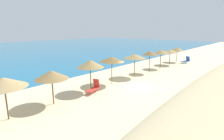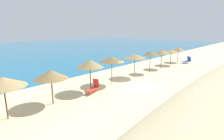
{
  "view_description": "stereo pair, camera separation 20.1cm",
  "coord_description": "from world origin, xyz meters",
  "views": [
    {
      "loc": [
        -14.29,
        -9.41,
        5.46
      ],
      "look_at": [
        -0.92,
        2.31,
        1.42
      ],
      "focal_mm": 28.4,
      "sensor_mm": 36.0,
      "label": 1
    },
    {
      "loc": [
        -14.16,
        -9.56,
        5.46
      ],
      "look_at": [
        -0.92,
        2.31,
        1.42
      ],
      "focal_mm": 28.4,
      "sensor_mm": 36.0,
      "label": 2
    }
  ],
  "objects": [
    {
      "name": "beach_umbrella_8",
      "position": [
        12.8,
        2.07,
        2.18
      ],
      "size": [
        2.45,
        2.45,
        2.46
      ],
      "color": "brown",
      "rests_on": "ground_plane"
    },
    {
      "name": "beach_umbrella_2",
      "position": [
        -7.81,
        2.13,
        2.27
      ],
      "size": [
        2.45,
        2.45,
        2.59
      ],
      "color": "brown",
      "rests_on": "ground_plane"
    },
    {
      "name": "lounge_chair_1",
      "position": [
        -4.03,
        1.76,
        0.43
      ],
      "size": [
        1.66,
        1.01,
        1.12
      ],
      "rotation": [
        0.0,
        0.0,
        1.87
      ],
      "color": "red",
      "rests_on": "ground_plane"
    },
    {
      "name": "beach_umbrella_9",
      "position": [
        16.08,
        2.24,
        2.24
      ],
      "size": [
        2.25,
        2.25,
        2.56
      ],
      "color": "brown",
      "rests_on": "ground_plane"
    },
    {
      "name": "beach_umbrella_4",
      "position": [
        -1.04,
        2.24,
        2.57
      ],
      "size": [
        2.55,
        2.55,
        2.83
      ],
      "color": "brown",
      "rests_on": "ground_plane"
    },
    {
      "name": "beach_umbrella_3",
      "position": [
        -3.96,
        2.21,
        2.53
      ],
      "size": [
        2.4,
        2.4,
        2.87
      ],
      "color": "brown",
      "rests_on": "ground_plane"
    },
    {
      "name": "beach_umbrella_7",
      "position": [
        9.27,
        1.94,
        2.43
      ],
      "size": [
        2.09,
        2.09,
        2.75
      ],
      "color": "brown",
      "rests_on": "ground_plane"
    },
    {
      "name": "lounge_chair_0",
      "position": [
        16.07,
        0.64,
        0.42
      ],
      "size": [
        1.81,
        1.15,
        1.11
      ],
      "rotation": [
        0.0,
        0.0,
        1.26
      ],
      "color": "blue",
      "rests_on": "ground_plane"
    },
    {
      "name": "beach_umbrella_5",
      "position": [
        2.8,
        2.06,
        2.46
      ],
      "size": [
        2.58,
        2.58,
        2.71
      ],
      "color": "brown",
      "rests_on": "ground_plane"
    },
    {
      "name": "beach_umbrella_1",
      "position": [
        -10.94,
        2.13,
        2.4
      ],
      "size": [
        2.69,
        2.69,
        2.71
      ],
      "color": "brown",
      "rests_on": "ground_plane"
    },
    {
      "name": "beach_umbrella_6",
      "position": [
        5.86,
        1.8,
        2.57
      ],
      "size": [
        1.93,
        1.93,
        2.84
      ],
      "color": "brown",
      "rests_on": "ground_plane"
    },
    {
      "name": "ground_plane",
      "position": [
        0.0,
        0.0,
        0.0
      ],
      "size": [
        160.0,
        160.0,
        0.0
      ],
      "primitive_type": "plane",
      "color": "beige"
    }
  ]
}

